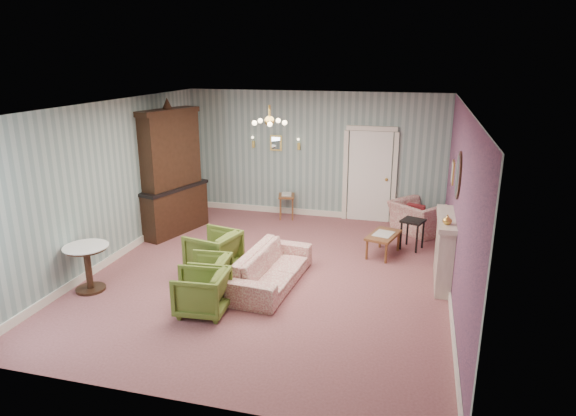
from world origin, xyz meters
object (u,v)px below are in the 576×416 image
(olive_chair_b, at_px, (206,274))
(olive_chair_c, at_px, (213,249))
(sofa_chintz, at_px, (272,262))
(coffee_table, at_px, (383,244))
(dresser, at_px, (171,169))
(side_table_black, at_px, (412,234))
(fireplace, at_px, (444,250))
(olive_chair_a, at_px, (202,290))
(wingback_chair, at_px, (418,212))
(pedestal_table, at_px, (88,268))

(olive_chair_b, height_order, olive_chair_c, olive_chair_c)
(sofa_chintz, relative_size, coffee_table, 2.41)
(dresser, bearing_deg, olive_chair_b, -37.61)
(sofa_chintz, bearing_deg, coffee_table, -38.97)
(olive_chair_b, bearing_deg, dresser, -148.33)
(coffee_table, bearing_deg, side_table_black, 41.34)
(sofa_chintz, relative_size, fireplace, 1.44)
(olive_chair_c, relative_size, side_table_black, 1.33)
(olive_chair_a, xyz_separation_m, olive_chair_c, (-0.44, 1.46, 0.04))
(olive_chair_c, distance_m, sofa_chintz, 1.18)
(side_table_black, bearing_deg, wingback_chair, 84.74)
(dresser, bearing_deg, side_table_black, 19.19)
(dresser, distance_m, fireplace, 5.70)
(olive_chair_c, distance_m, fireplace, 3.91)
(olive_chair_c, xyz_separation_m, dresser, (-1.64, 1.72, 0.99))
(olive_chair_a, relative_size, olive_chair_b, 1.04)
(olive_chair_c, bearing_deg, olive_chair_b, 28.40)
(olive_chair_c, distance_m, pedestal_table, 2.05)
(wingback_chair, relative_size, coffee_table, 1.24)
(olive_chair_c, xyz_separation_m, pedestal_table, (-1.64, -1.23, -0.02))
(sofa_chintz, bearing_deg, dresser, 58.63)
(olive_chair_a, distance_m, olive_chair_b, 0.62)
(side_table_black, xyz_separation_m, pedestal_table, (-4.98, -3.20, 0.08))
(dresser, bearing_deg, olive_chair_a, -40.49)
(olive_chair_c, relative_size, dresser, 0.29)
(side_table_black, height_order, pedestal_table, pedestal_table)
(sofa_chintz, height_order, fireplace, fireplace)
(dresser, relative_size, coffee_table, 3.32)
(side_table_black, relative_size, pedestal_table, 0.78)
(fireplace, relative_size, coffee_table, 1.67)
(pedestal_table, bearing_deg, dresser, 90.00)
(dresser, height_order, fireplace, dresser)
(wingback_chair, distance_m, dresser, 5.31)
(dresser, distance_m, coffee_table, 4.61)
(coffee_table, relative_size, pedestal_table, 1.09)
(dresser, bearing_deg, coffee_table, 13.64)
(olive_chair_a, height_order, sofa_chintz, sofa_chintz)
(wingback_chair, xyz_separation_m, dresser, (-5.07, -1.27, 0.94))
(olive_chair_b, bearing_deg, pedestal_table, -83.48)
(olive_chair_a, bearing_deg, sofa_chintz, 145.06)
(olive_chair_b, height_order, fireplace, fireplace)
(coffee_table, bearing_deg, olive_chair_b, -137.25)
(fireplace, xyz_separation_m, coffee_table, (-1.05, 0.99, -0.37))
(olive_chair_c, height_order, fireplace, fireplace)
(olive_chair_c, relative_size, sofa_chintz, 0.40)
(sofa_chintz, bearing_deg, fireplace, -69.54)
(olive_chair_c, bearing_deg, pedestal_table, -40.37)
(olive_chair_c, relative_size, wingback_chair, 0.77)
(wingback_chair, xyz_separation_m, side_table_black, (-0.10, -1.03, -0.15))
(olive_chair_c, height_order, side_table_black, olive_chair_c)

